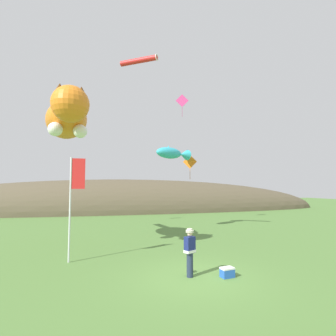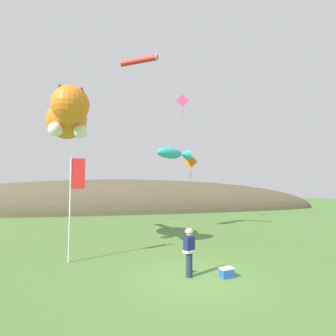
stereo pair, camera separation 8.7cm
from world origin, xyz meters
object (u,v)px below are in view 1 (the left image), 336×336
(picnic_cooler, at_px, (227,272))
(kite_diamond_pink, at_px, (182,101))
(kite_tube_streamer, at_px, (139,61))
(kite_fish_windsock, at_px, (173,153))
(kite_diamond_orange, at_px, (190,162))
(kite_diamond_red, at_px, (68,106))
(festival_banner_pole, at_px, (74,193))
(festival_attendant, at_px, (190,251))
(kite_giant_cat, at_px, (67,118))
(kite_spool, at_px, (191,269))

(picnic_cooler, bearing_deg, kite_diamond_pink, 79.58)
(picnic_cooler, height_order, kite_tube_streamer, kite_tube_streamer)
(kite_fish_windsock, xyz_separation_m, kite_diamond_orange, (1.88, 1.28, -0.52))
(kite_diamond_pink, relative_size, kite_diamond_red, 1.01)
(festival_banner_pole, bearing_deg, kite_tube_streamer, 50.73)
(picnic_cooler, relative_size, kite_diamond_orange, 0.25)
(kite_fish_windsock, xyz_separation_m, kite_tube_streamer, (-3.08, -2.76, 5.82))
(festival_attendant, distance_m, festival_banner_pole, 5.86)
(picnic_cooler, xyz_separation_m, kite_giant_cat, (-6.45, 5.79, 6.88))
(kite_diamond_orange, height_order, kite_diamond_pink, kite_diamond_pink)
(picnic_cooler, relative_size, festival_banner_pole, 0.11)
(kite_spool, bearing_deg, picnic_cooler, -37.87)
(picnic_cooler, bearing_deg, kite_diamond_orange, 77.22)
(festival_attendant, distance_m, kite_spool, 1.00)
(kite_diamond_red, bearing_deg, kite_diamond_orange, -6.88)
(kite_spool, xyz_separation_m, kite_diamond_red, (-6.18, 12.19, 9.84))
(festival_banner_pole, bearing_deg, kite_diamond_pink, 49.43)
(kite_spool, bearing_deg, kite_diamond_red, 116.86)
(kite_giant_cat, height_order, kite_diamond_orange, kite_giant_cat)
(kite_diamond_pink, bearing_deg, kite_fish_windsock, -122.50)
(festival_attendant, relative_size, kite_spool, 8.02)
(festival_attendant, height_order, festival_banner_pole, festival_banner_pole)
(kite_spool, xyz_separation_m, festival_banner_pole, (-4.67, 2.64, 2.97))
(kite_fish_windsock, height_order, kite_diamond_orange, kite_fish_windsock)
(festival_attendant, xyz_separation_m, festival_banner_pole, (-4.46, 3.14, 2.13))
(kite_fish_windsock, distance_m, kite_diamond_red, 9.36)
(kite_diamond_pink, bearing_deg, kite_giant_cat, -140.48)
(picnic_cooler, relative_size, kite_giant_cat, 0.07)
(festival_attendant, xyz_separation_m, kite_diamond_orange, (4.02, 11.49, 4.52))
(kite_fish_windsock, bearing_deg, festival_banner_pole, -133.04)
(kite_giant_cat, bearing_deg, kite_diamond_red, 96.63)
(kite_spool, xyz_separation_m, kite_diamond_orange, (3.82, 10.99, 5.36))
(festival_attendant, bearing_deg, festival_banner_pole, 144.90)
(picnic_cooler, distance_m, kite_diamond_orange, 13.27)
(kite_giant_cat, distance_m, kite_diamond_red, 7.88)
(picnic_cooler, height_order, kite_diamond_red, kite_diamond_red)
(festival_banner_pole, distance_m, kite_tube_streamer, 10.36)
(kite_diamond_orange, distance_m, kite_diamond_pink, 5.83)
(kite_spool, xyz_separation_m, kite_diamond_pink, (3.53, 12.22, 11.05))
(kite_tube_streamer, bearing_deg, kite_diamond_red, 133.82)
(festival_attendant, height_order, kite_tube_streamer, kite_tube_streamer)
(picnic_cooler, xyz_separation_m, kite_fish_windsock, (0.81, 10.59, 5.81))
(picnic_cooler, height_order, kite_diamond_pink, kite_diamond_pink)
(festival_banner_pole, bearing_deg, picnic_cooler, -31.23)
(picnic_cooler, bearing_deg, kite_tube_streamer, 106.17)
(kite_fish_windsock, relative_size, kite_tube_streamer, 1.37)
(kite_giant_cat, distance_m, kite_fish_windsock, 8.77)
(picnic_cooler, bearing_deg, festival_banner_pole, 148.77)
(kite_spool, distance_m, kite_diamond_orange, 12.81)
(kite_fish_windsock, height_order, kite_diamond_pink, kite_diamond_pink)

